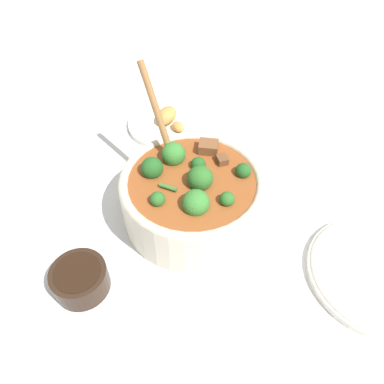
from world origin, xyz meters
TOP-DOWN VIEW (x-y plane):
  - ground_plane at (0.00, 0.00)m, footprint 4.00×4.00m
  - stew_bowl at (0.00, 0.00)m, footprint 0.27×0.25m
  - condiment_bowl at (-0.13, 0.19)m, footprint 0.09×0.09m
  - empty_plate at (-0.16, -0.29)m, footprint 0.23×0.23m
  - food_plate at (0.27, 0.03)m, footprint 0.18×0.18m

SIDE VIEW (x-z plane):
  - ground_plane at x=0.00m, z-range 0.00..0.00m
  - empty_plate at x=-0.16m, z-range 0.00..0.02m
  - food_plate at x=0.27m, z-range -0.01..0.03m
  - condiment_bowl at x=-0.13m, z-range 0.00..0.05m
  - stew_bowl at x=0.00m, z-range -0.06..0.18m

